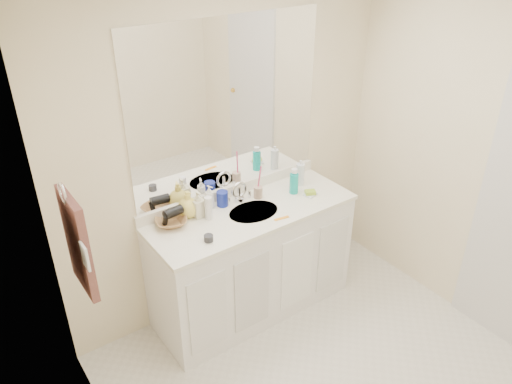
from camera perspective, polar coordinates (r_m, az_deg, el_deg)
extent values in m
cube|color=#FAEBC4|center=(3.56, -3.05, 4.19)|extent=(2.60, 0.02, 2.40)
cube|color=#FAEBC4|center=(2.12, -14.05, -17.20)|extent=(0.02, 2.60, 2.40)
cube|color=#FAEBC4|center=(3.66, 26.34, 1.75)|extent=(0.02, 2.60, 2.40)
cube|color=white|center=(3.77, -0.45, -8.01)|extent=(1.50, 0.55, 0.85)
cube|color=white|center=(3.52, -0.47, -2.30)|extent=(1.52, 0.57, 0.03)
cube|color=white|center=(3.68, -2.81, 0.16)|extent=(1.52, 0.03, 0.08)
cylinder|color=#B3A99C|center=(3.50, -0.29, -2.40)|extent=(0.37, 0.37, 0.02)
cylinder|color=silver|center=(3.60, -1.94, -0.27)|extent=(0.02, 0.02, 0.11)
cube|color=white|center=(3.42, -3.15, 9.63)|extent=(1.48, 0.01, 1.20)
cylinder|color=navy|center=(3.55, -3.86, -0.76)|extent=(0.10, 0.10, 0.11)
cylinder|color=#C7A68C|center=(3.64, 0.24, -0.02)|extent=(0.08, 0.08, 0.09)
cylinder|color=#E63C72|center=(3.60, 0.37, 1.49)|extent=(0.03, 0.04, 0.21)
cylinder|color=#0EAEA4|center=(3.70, 4.36, 0.98)|extent=(0.08, 0.08, 0.16)
cylinder|color=silver|center=(3.82, 5.07, 2.04)|extent=(0.06, 0.06, 0.17)
cube|color=silver|center=(3.71, 6.20, -0.28)|extent=(0.11, 0.10, 0.01)
cube|color=#9BC02E|center=(3.70, 6.22, -0.03)|extent=(0.09, 0.08, 0.03)
cube|color=orange|center=(3.42, 2.94, -3.01)|extent=(0.11, 0.04, 0.00)
cylinder|color=#29292E|center=(3.20, -5.44, -5.27)|extent=(0.06, 0.06, 0.04)
cylinder|color=white|center=(3.39, -5.45, -1.83)|extent=(0.07, 0.07, 0.17)
imported|color=white|center=(3.52, -5.35, -0.54)|extent=(0.08, 0.08, 0.17)
imported|color=beige|center=(3.42, -6.65, -1.35)|extent=(0.09, 0.09, 0.19)
imported|color=#F2DE5E|center=(3.43, -7.78, -1.36)|extent=(0.18, 0.18, 0.19)
imported|color=#9A6B3E|center=(3.39, -9.66, -3.31)|extent=(0.27, 0.27, 0.05)
cylinder|color=black|center=(3.36, -9.45, -2.28)|extent=(0.14, 0.08, 0.07)
torus|color=silver|center=(2.53, -21.26, -0.10)|extent=(0.01, 0.11, 0.11)
cube|color=#4E2D2A|center=(2.68, -19.71, -5.57)|extent=(0.04, 0.32, 0.55)
cube|color=white|center=(2.49, -18.95, -6.98)|extent=(0.01, 0.08, 0.13)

